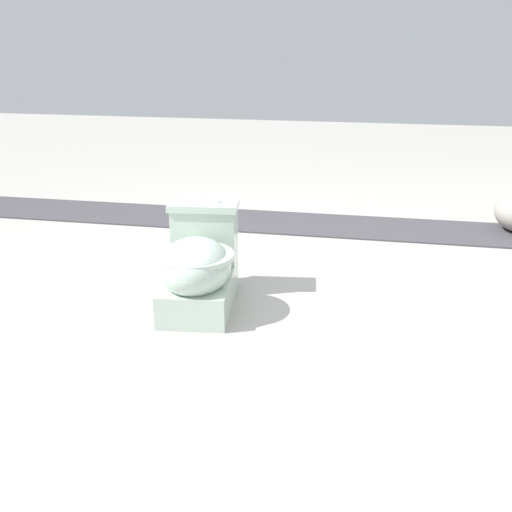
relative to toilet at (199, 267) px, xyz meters
The scene contains 3 objects.
ground_plane 0.33m from the toilet, 129.25° to the left, with size 14.00×14.00×0.00m, color #A8A59E.
gravel_strip 1.69m from the toilet, 155.58° to the left, with size 0.56×8.00×0.01m, color #423F44.
toilet is the anchor object (origin of this frame).
Camera 1 is at (2.90, 0.64, 1.34)m, focal length 42.00 mm.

